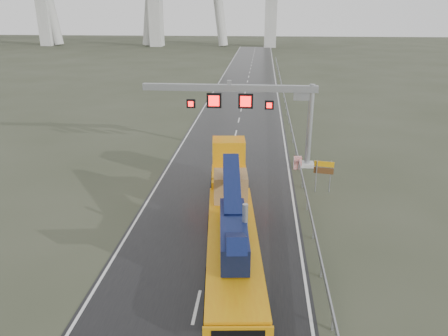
# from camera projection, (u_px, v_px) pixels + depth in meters

# --- Properties ---
(ground) EXTENTS (400.00, 400.00, 0.00)m
(ground) POSITION_uv_depth(u_px,v_px,m) (202.00, 282.00, 22.29)
(ground) COLOR #343928
(ground) RESTS_ON ground
(road) EXTENTS (11.00, 200.00, 0.02)m
(road) POSITION_uv_depth(u_px,v_px,m) (241.00, 110.00, 59.65)
(road) COLOR black
(road) RESTS_ON ground
(guardrail) EXTENTS (0.20, 140.00, 1.40)m
(guardrail) POSITION_uv_depth(u_px,v_px,m) (291.00, 124.00, 49.57)
(guardrail) COLOR gray
(guardrail) RESTS_ON ground
(sign_gantry) EXTENTS (14.90, 1.20, 7.42)m
(sign_gantry) POSITION_uv_depth(u_px,v_px,m) (254.00, 102.00, 36.98)
(sign_gantry) COLOR #B8B8B3
(sign_gantry) RESTS_ON ground
(heavy_haul_truck) EXTENTS (4.57, 19.14, 4.46)m
(heavy_haul_truck) POSITION_uv_depth(u_px,v_px,m) (231.00, 199.00, 27.72)
(heavy_haul_truck) COLOR #D3940B
(heavy_haul_truck) RESTS_ON ground
(exit_sign_pair) EXTENTS (1.45, 0.32, 2.51)m
(exit_sign_pair) POSITION_uv_depth(u_px,v_px,m) (324.00, 170.00, 32.53)
(exit_sign_pair) COLOR #96989E
(exit_sign_pair) RESTS_ON ground
(striped_barrier) EXTENTS (0.69, 0.41, 1.13)m
(striped_barrier) POSITION_uv_depth(u_px,v_px,m) (298.00, 163.00, 37.66)
(striped_barrier) COLOR red
(striped_barrier) RESTS_ON ground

